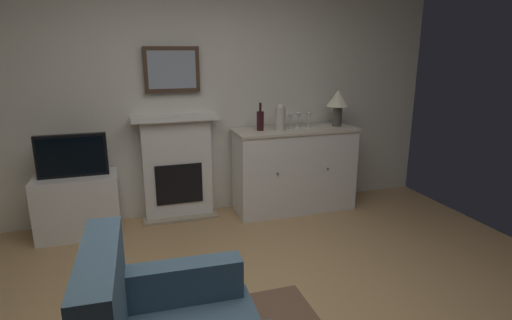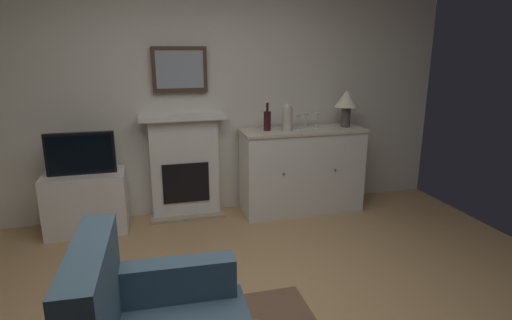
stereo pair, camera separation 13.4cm
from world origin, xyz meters
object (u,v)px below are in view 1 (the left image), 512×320
Objects in this scene: wine_glass_left at (291,118)px; tv_cabinet at (78,205)px; fireplace_unit at (177,167)px; table_lamp at (338,101)px; wine_bottle at (260,120)px; wine_glass_center at (298,117)px; wine_glass_right at (309,117)px; vase_decorative at (280,117)px; sideboard_cabinet at (294,169)px; tv_set at (72,156)px; framed_picture at (172,70)px.

wine_glass_left reaches higher than tv_cabinet.
fireplace_unit is 2.75× the size of table_lamp.
wine_bottle is (0.86, -0.16, 0.48)m from fireplace_unit.
fireplace_unit is at bearing 174.21° from table_lamp.
tv_cabinet is (-0.97, -0.16, -0.25)m from fireplace_unit.
wine_bottle is 0.39× the size of tv_cabinet.
table_lamp is at bearing -1.29° from wine_bottle.
wine_glass_right is at bearing -16.39° from wine_glass_center.
sideboard_cabinet is at bearing 14.34° from vase_decorative.
vase_decorative is at bearing -1.83° from tv_cabinet.
vase_decorative reaches higher than sideboard_cabinet.
wine_glass_center is at bearing 1.15° from tv_set.
framed_picture is 1.90× the size of wine_bottle.
wine_glass_right is at bearing 7.10° from wine_glass_left.
wine_glass_right is 0.36m from vase_decorative.
wine_glass_left is 0.59× the size of vase_decorative.
wine_glass_center is at bearing -8.11° from framed_picture.
wine_bottle reaches higher than tv_set.
wine_bottle is at bearing 0.15° from tv_cabinet.
framed_picture reaches higher than sideboard_cabinet.
fireplace_unit is 6.67× the size of wine_glass_center.
wine_glass_left is (1.19, -0.20, 0.49)m from fireplace_unit.
vase_decorative is 2.05m from tv_set.
wine_bottle is (0.86, -0.20, -0.52)m from framed_picture.
sideboard_cabinet is 0.58m from wine_glass_left.
wine_glass_left is at bearing -172.90° from wine_glass_right.
vase_decorative reaches higher than fireplace_unit.
sideboard_cabinet is 0.69m from wine_bottle.
wine_glass_left is at bearing 12.04° from vase_decorative.
tv_cabinet is at bearing 90.00° from tv_set.
table_lamp is at bearing 0.00° from sideboard_cabinet.
fireplace_unit is 1.39m from wine_glass_center.
wine_glass_left is 2.18m from tv_set.
fireplace_unit is 1.87m from table_lamp.
tv_set is at bearing -179.79° from sideboard_cabinet.
vase_decorative is 2.17m from tv_cabinet.
wine_bottle is at bearing -10.36° from fireplace_unit.
wine_glass_left is at bearing -151.48° from wine_glass_center.
tv_cabinet is (-2.23, 0.02, -0.16)m from sideboard_cabinet.
table_lamp reaches higher than tv_set.
sideboard_cabinet is 0.89m from table_lamp.
tv_set is (-0.00, -0.02, 0.50)m from tv_cabinet.
wine_bottle is 1.03× the size of vase_decorative.
wine_glass_left is (0.33, -0.04, 0.01)m from wine_bottle.
framed_picture is 3.33× the size of wine_glass_left.
fireplace_unit is at bearing 167.86° from vase_decorative.
framed_picture is 1.80m from table_lamp.
tv_set is (-0.98, -0.19, 0.25)m from fireplace_unit.
wine_bottle is 0.21m from vase_decorative.
wine_glass_left is 1.00× the size of wine_glass_center.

